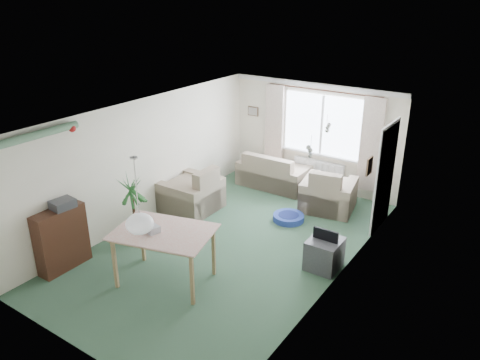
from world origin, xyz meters
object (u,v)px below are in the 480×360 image
Objects in this scene: houseplant at (134,210)px; tv_cube at (324,254)px; sofa at (274,170)px; bookshelf at (62,239)px; dining_table at (165,257)px; pet_bed at (288,218)px; armchair_corner at (329,188)px; coffee_table at (334,198)px; armchair_left at (191,188)px.

houseplant is 3.39m from tv_cube.
sofa is 5.01m from bookshelf.
bookshelf reaches higher than dining_table.
tv_cube is at bearing 19.50° from houseplant.
sofa is 1.79m from pet_bed.
tv_cube is at bearing 101.66° from armchair_corner.
dining_table is (0.51, -4.24, 0.03)m from sofa.
coffee_table is at bearing 67.23° from pet_bed.
bookshelf reaches higher than coffee_table.
pet_bed is at bearing 129.21° from sofa.
houseplant is 3.02m from pet_bed.
armchair_corner reaches higher than tv_cube.
pet_bed is (1.90, 2.28, -0.57)m from houseplant.
armchair_corner is at bearing 58.57° from bookshelf.
houseplant reaches higher than pet_bed.
armchair_left is at bearing 82.64° from bookshelf.
dining_table is at bearing -138.12° from tv_cube.
armchair_left is at bearing -143.13° from coffee_table.
armchair_corner is 0.34m from coffee_table.
pet_bed is (0.61, 2.89, -0.37)m from dining_table.
tv_cube is at bearing 81.07° from armchair_left.
houseplant is 2.27× the size of tv_cube.
houseplant is at bearing 73.41° from bookshelf.
armchair_left is 2.57m from dining_table.
bookshelf reaches higher than tv_cube.
armchair_corner is at bearing 66.22° from pet_bed.
bookshelf is (-1.14, -4.88, 0.12)m from sofa.
pet_bed is (1.92, 0.67, -0.42)m from armchair_left.
armchair_corner reaches higher than dining_table.
houseplant is at bearing 77.44° from sofa.
bookshelf reaches higher than armchair_left.
houseplant is at bearing -161.15° from tv_cube.
dining_table is at bearing -105.05° from coffee_table.
dining_table is (1.29, -0.61, -0.20)m from houseplant.
armchair_corner is 3.97m from houseplant.
coffee_table is (0.05, 0.18, -0.29)m from armchair_corner.
sofa is 1.59m from armchair_corner.
houseplant is 0.92× the size of dining_table.
bookshelf is at bearing 76.42° from sofa.
tv_cube is (0.87, -2.09, -0.21)m from armchair_corner.
coffee_table is (1.59, -0.23, -0.23)m from sofa.
dining_table is at bearing -101.88° from pet_bed.
armchair_left is (-0.80, -2.02, 0.07)m from sofa.
houseplant reaches higher than armchair_left.
bookshelf reaches higher than armchair_corner.
tv_cube is (2.40, -2.50, -0.15)m from sofa.
sofa is 1.51× the size of armchair_left.
sofa reaches higher than pet_bed.
dining_table is 2.97m from pet_bed.
dining_table is at bearing 20.83° from bookshelf.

